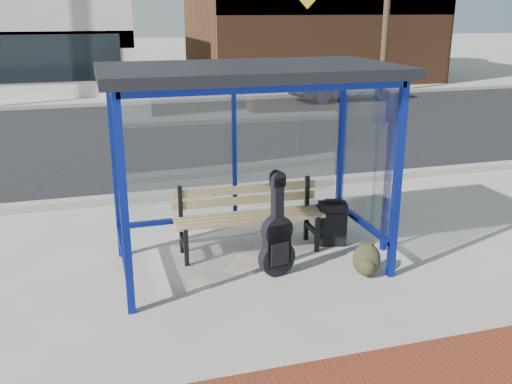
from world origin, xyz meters
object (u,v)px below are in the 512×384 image
object	(u,v)px
bench	(248,213)
fire_hydrant	(404,80)
parked_car	(345,81)
backpack	(367,260)
suitcase	(332,224)
guitar_bag	(277,240)

from	to	relation	value
bench	fire_hydrant	xyz separation A→B (m)	(10.02, 13.21, -0.11)
parked_car	backpack	bearing A→B (deg)	151.41
bench	suitcase	xyz separation A→B (m)	(1.12, -0.13, -0.22)
guitar_bag	parked_car	bearing A→B (deg)	49.11
bench	suitcase	size ratio (longest dim) A/B	3.03
suitcase	fire_hydrant	size ratio (longest dim) A/B	0.85
guitar_bag	suitcase	size ratio (longest dim) A/B	1.91
fire_hydrant	parked_car	bearing A→B (deg)	-153.49
guitar_bag	fire_hydrant	world-z (taller)	guitar_bag
suitcase	guitar_bag	bearing A→B (deg)	-130.96
bench	backpack	size ratio (longest dim) A/B	4.86
guitar_bag	suitcase	world-z (taller)	guitar_bag
guitar_bag	fire_hydrant	xyz separation A→B (m)	(9.90, 14.02, -0.04)
suitcase	backpack	distance (m)	0.99
parked_car	fire_hydrant	size ratio (longest dim) A/B	5.28
backpack	parked_car	xyz separation A→B (m)	(5.61, 12.69, 0.46)
guitar_bag	parked_car	xyz separation A→B (m)	(6.63, 12.39, 0.20)
backpack	parked_car	world-z (taller)	parked_car
bench	backpack	bearing A→B (deg)	-42.85
bench	guitar_bag	world-z (taller)	guitar_bag
bench	guitar_bag	xyz separation A→B (m)	(0.12, -0.81, -0.07)
fire_hydrant	backpack	bearing A→B (deg)	-121.80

